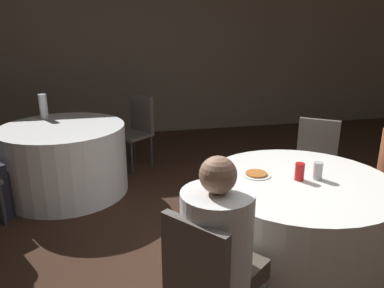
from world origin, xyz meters
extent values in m
plane|color=#382319|center=(0.00, 0.00, 0.00)|extent=(16.00, 16.00, 0.00)
cube|color=#7A6B5B|center=(0.00, 4.28, 1.40)|extent=(16.00, 0.06, 2.80)
cylinder|color=white|center=(0.18, 0.12, 0.38)|extent=(1.33, 1.33, 0.76)
cylinder|color=white|center=(-1.59, 2.01, 0.38)|extent=(1.33, 1.33, 0.76)
cube|color=#59514C|center=(0.77, 0.91, 0.44)|extent=(0.56, 0.56, 0.04)
cube|color=#59514C|center=(0.88, 1.06, 0.69)|extent=(0.33, 0.27, 0.47)
cylinder|color=#333338|center=(0.81, 0.67, 0.21)|extent=(0.03, 0.03, 0.42)
cylinder|color=#333338|center=(0.53, 0.88, 0.21)|extent=(0.03, 0.03, 0.42)
cylinder|color=#333338|center=(1.01, 0.95, 0.21)|extent=(0.03, 0.03, 0.42)
cylinder|color=#333338|center=(0.74, 1.15, 0.21)|extent=(0.03, 0.03, 0.42)
cylinder|color=#333338|center=(0.96, 0.42, 0.21)|extent=(0.03, 0.03, 0.42)
cube|color=#59514C|center=(-0.74, -0.59, 0.69)|extent=(0.27, 0.33, 0.47)
cylinder|color=#333338|center=(-2.10, 1.35, 0.21)|extent=(0.03, 0.03, 0.42)
cube|color=#59514C|center=(-0.82, 2.61, 0.44)|extent=(0.56, 0.56, 0.04)
cube|color=#59514C|center=(-0.67, 2.72, 0.69)|extent=(0.27, 0.33, 0.47)
cylinder|color=#333338|center=(-0.85, 2.37, 0.21)|extent=(0.03, 0.03, 0.42)
cylinder|color=#333338|center=(-1.05, 2.64, 0.21)|extent=(0.03, 0.03, 0.42)
cylinder|color=#333338|center=(-0.58, 2.58, 0.21)|extent=(0.03, 0.03, 0.42)
cylinder|color=#333338|center=(-0.79, 2.85, 0.21)|extent=(0.03, 0.03, 0.42)
cube|color=#4C4238|center=(-0.51, -0.41, 0.51)|extent=(0.47, 0.47, 0.12)
cylinder|color=white|center=(-0.60, -0.48, 0.74)|extent=(0.37, 0.37, 0.56)
sphere|color=#997056|center=(-0.60, -0.48, 1.11)|extent=(0.18, 0.18, 0.18)
cylinder|color=#282828|center=(0.94, 0.25, 0.23)|extent=(0.24, 0.24, 0.46)
cylinder|color=white|center=(-0.08, 0.27, 0.76)|extent=(0.21, 0.21, 0.01)
cylinder|color=#BC6628|center=(-0.08, 0.27, 0.77)|extent=(0.15, 0.15, 0.01)
cylinder|color=silver|center=(0.31, 0.11, 0.82)|extent=(0.07, 0.07, 0.12)
cylinder|color=red|center=(0.18, 0.12, 0.82)|extent=(0.07, 0.07, 0.12)
cylinder|color=silver|center=(-1.82, 2.43, 0.90)|extent=(0.09, 0.09, 0.28)
camera|label=1|loc=(-1.08, -2.06, 1.79)|focal=35.00mm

